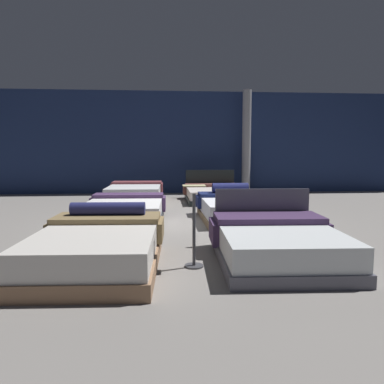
{
  "coord_description": "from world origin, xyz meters",
  "views": [
    {
      "loc": [
        -0.4,
        -7.48,
        1.45
      ],
      "look_at": [
        0.2,
        -0.27,
        0.64
      ],
      "focal_mm": 34.16,
      "sensor_mm": 36.0,
      "label": 1
    }
  ],
  "objects_px": {
    "bed_2": "(125,211)",
    "price_sign": "(194,236)",
    "support_pillar": "(246,142)",
    "bed_5": "(214,194)",
    "bed_0": "(98,248)",
    "bed_1": "(277,243)",
    "bed_3": "(236,208)",
    "bed_4": "(135,194)"
  },
  "relations": [
    {
      "from": "bed_2",
      "to": "price_sign",
      "type": "bearing_deg",
      "value": -67.13
    },
    {
      "from": "bed_2",
      "to": "support_pillar",
      "type": "relative_size",
      "value": 0.6
    },
    {
      "from": "support_pillar",
      "to": "bed_5",
      "type": "bearing_deg",
      "value": -127.04
    },
    {
      "from": "bed_2",
      "to": "price_sign",
      "type": "relative_size",
      "value": 2.02
    },
    {
      "from": "bed_0",
      "to": "bed_5",
      "type": "distance_m",
      "value": 6.44
    },
    {
      "from": "bed_5",
      "to": "bed_2",
      "type": "bearing_deg",
      "value": -127.73
    },
    {
      "from": "bed_1",
      "to": "bed_3",
      "type": "bearing_deg",
      "value": 91.47
    },
    {
      "from": "bed_0",
      "to": "bed_3",
      "type": "xyz_separation_m",
      "value": [
        2.37,
        3.08,
        -0.02
      ]
    },
    {
      "from": "bed_1",
      "to": "price_sign",
      "type": "xyz_separation_m",
      "value": [
        -1.12,
        -0.15,
        0.16
      ]
    },
    {
      "from": "bed_1",
      "to": "bed_2",
      "type": "distance_m",
      "value": 3.7
    },
    {
      "from": "bed_1",
      "to": "support_pillar",
      "type": "relative_size",
      "value": 0.58
    },
    {
      "from": "price_sign",
      "to": "bed_0",
      "type": "bearing_deg",
      "value": 177.6
    },
    {
      "from": "price_sign",
      "to": "support_pillar",
      "type": "distance_m",
      "value": 8.35
    },
    {
      "from": "bed_3",
      "to": "bed_1",
      "type": "bearing_deg",
      "value": -91.58
    },
    {
      "from": "support_pillar",
      "to": "bed_0",
      "type": "bearing_deg",
      "value": -115.28
    },
    {
      "from": "price_sign",
      "to": "bed_3",
      "type": "bearing_deg",
      "value": 69.47
    },
    {
      "from": "bed_2",
      "to": "bed_1",
      "type": "bearing_deg",
      "value": -49.87
    },
    {
      "from": "bed_0",
      "to": "bed_5",
      "type": "bearing_deg",
      "value": 71.58
    },
    {
      "from": "bed_3",
      "to": "price_sign",
      "type": "bearing_deg",
      "value": -111.05
    },
    {
      "from": "bed_4",
      "to": "bed_5",
      "type": "height_order",
      "value": "bed_5"
    },
    {
      "from": "bed_1",
      "to": "bed_5",
      "type": "distance_m",
      "value": 5.9
    },
    {
      "from": "bed_4",
      "to": "price_sign",
      "type": "bearing_deg",
      "value": -77.43
    },
    {
      "from": "bed_0",
      "to": "bed_1",
      "type": "bearing_deg",
      "value": 5.28
    },
    {
      "from": "bed_0",
      "to": "bed_2",
      "type": "distance_m",
      "value": 3.02
    },
    {
      "from": "price_sign",
      "to": "support_pillar",
      "type": "relative_size",
      "value": 0.3
    },
    {
      "from": "bed_1",
      "to": "bed_3",
      "type": "distance_m",
      "value": 2.98
    },
    {
      "from": "bed_5",
      "to": "support_pillar",
      "type": "xyz_separation_m",
      "value": [
        1.36,
        1.8,
        1.54
      ]
    },
    {
      "from": "bed_3",
      "to": "bed_0",
      "type": "bearing_deg",
      "value": -128.08
    },
    {
      "from": "bed_1",
      "to": "price_sign",
      "type": "height_order",
      "value": "price_sign"
    },
    {
      "from": "bed_0",
      "to": "price_sign",
      "type": "distance_m",
      "value": 1.21
    },
    {
      "from": "bed_2",
      "to": "price_sign",
      "type": "xyz_separation_m",
      "value": [
        1.17,
        -3.07,
        0.18
      ]
    },
    {
      "from": "bed_1",
      "to": "bed_5",
      "type": "relative_size",
      "value": 1.01
    },
    {
      "from": "price_sign",
      "to": "bed_1",
      "type": "bearing_deg",
      "value": 7.75
    },
    {
      "from": "bed_2",
      "to": "support_pillar",
      "type": "height_order",
      "value": "support_pillar"
    },
    {
      "from": "bed_1",
      "to": "price_sign",
      "type": "bearing_deg",
      "value": -169.72
    },
    {
      "from": "support_pillar",
      "to": "bed_3",
      "type": "bearing_deg",
      "value": -105.57
    },
    {
      "from": "bed_2",
      "to": "price_sign",
      "type": "height_order",
      "value": "price_sign"
    },
    {
      "from": "bed_2",
      "to": "bed_3",
      "type": "bearing_deg",
      "value": 3.63
    },
    {
      "from": "bed_3",
      "to": "price_sign",
      "type": "distance_m",
      "value": 3.35
    },
    {
      "from": "bed_5",
      "to": "bed_0",
      "type": "bearing_deg",
      "value": -111.36
    },
    {
      "from": "bed_2",
      "to": "bed_5",
      "type": "bearing_deg",
      "value": 54.5
    },
    {
      "from": "bed_0",
      "to": "bed_3",
      "type": "bearing_deg",
      "value": 55.2
    }
  ]
}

